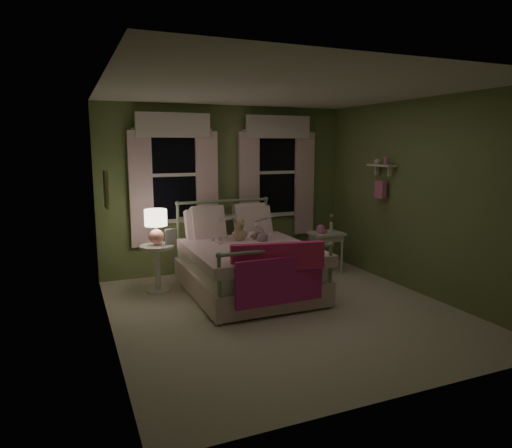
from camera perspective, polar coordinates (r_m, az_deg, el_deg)
name	(u,v)px	position (r m, az deg, el deg)	size (l,w,h in m)	color
room_shell	(285,205)	(5.35, 3.71, 2.42)	(4.20, 4.20, 4.20)	silver
bed	(246,264)	(6.24, -1.24, -5.08)	(1.58, 2.04, 1.18)	white
pink_throw	(279,267)	(5.27, 2.86, -5.34)	(1.10, 0.30, 0.71)	#F52F77
child_left	(217,223)	(6.42, -4.96, 0.07)	(0.24, 0.16, 0.67)	#F7D1DD
child_right	(253,217)	(6.60, -0.33, 0.87)	(0.38, 0.30, 0.78)	#F7D1DD
book_left	(222,222)	(6.18, -4.26, 0.24)	(0.20, 0.27, 0.03)	beige
book_right	(260,223)	(6.38, 0.52, 0.18)	(0.20, 0.27, 0.02)	beige
teddy_bear	(239,232)	(6.39, -2.12, -0.98)	(0.23, 0.19, 0.31)	tan
nightstand_left	(157,262)	(6.39, -12.23, -4.63)	(0.46, 0.46, 0.65)	white
table_lamp	(156,223)	(6.28, -12.41, 0.12)	(0.30, 0.30, 0.47)	pink
book_nightstand	(165,245)	(6.27, -11.28, -2.61)	(0.16, 0.22, 0.02)	beige
nightstand_right	(326,239)	(7.21, 8.75, -1.81)	(0.50, 0.40, 0.64)	white
pink_toy	(321,229)	(7.12, 8.11, -0.63)	(0.14, 0.19, 0.14)	pink
bud_vase	(331,222)	(7.27, 9.40, 0.19)	(0.06, 0.06, 0.28)	white
window_left	(174,170)	(6.95, -10.19, 6.64)	(1.34, 0.13, 1.96)	black
window_right	(277,168)	(7.51, 2.67, 7.00)	(1.34, 0.13, 1.96)	black
wall_shelf	(381,178)	(6.93, 15.35, 5.62)	(0.15, 0.50, 0.60)	white
framed_picture	(106,189)	(5.39, -18.25, 4.15)	(0.03, 0.32, 0.42)	beige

